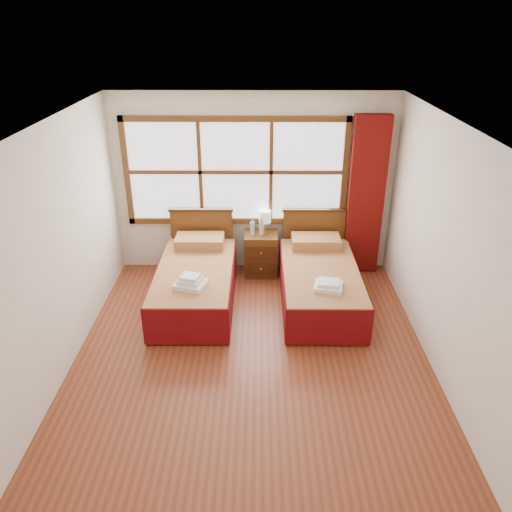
{
  "coord_description": "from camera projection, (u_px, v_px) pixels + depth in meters",
  "views": [
    {
      "loc": [
        0.08,
        -4.63,
        3.54
      ],
      "look_at": [
        0.05,
        0.7,
        0.92
      ],
      "focal_mm": 35.0,
      "sensor_mm": 36.0,
      "label": 1
    }
  ],
  "objects": [
    {
      "name": "floor",
      "position": [
        251.0,
        355.0,
        5.71
      ],
      "size": [
        4.5,
        4.5,
        0.0
      ],
      "primitive_type": "plane",
      "color": "brown",
      "rests_on": "ground"
    },
    {
      "name": "lamp",
      "position": [
        265.0,
        217.0,
        7.16
      ],
      "size": [
        0.17,
        0.17,
        0.34
      ],
      "color": "#CA8B40",
      "rests_on": "nightstand"
    },
    {
      "name": "curtain",
      "position": [
        366.0,
        197.0,
        7.08
      ],
      "size": [
        0.5,
        0.16,
        2.3
      ],
      "primitive_type": "cube",
      "color": "#6A0E0A",
      "rests_on": "wall_back"
    },
    {
      "name": "wall_back",
      "position": [
        253.0,
        185.0,
        7.16
      ],
      "size": [
        4.0,
        0.0,
        4.0
      ],
      "primitive_type": "plane",
      "rotation": [
        1.57,
        0.0,
        0.0
      ],
      "color": "silver",
      "rests_on": "floor"
    },
    {
      "name": "bottle_far",
      "position": [
        261.0,
        227.0,
        7.16
      ],
      "size": [
        0.07,
        0.07,
        0.26
      ],
      "color": "#A6C8D5",
      "rests_on": "nightstand"
    },
    {
      "name": "bed_left",
      "position": [
        196.0,
        281.0,
        6.66
      ],
      "size": [
        1.0,
        2.02,
        0.97
      ],
      "color": "#3B210C",
      "rests_on": "floor"
    },
    {
      "name": "ceiling",
      "position": [
        250.0,
        125.0,
        4.57
      ],
      "size": [
        4.5,
        4.5,
        0.0
      ],
      "primitive_type": "plane",
      "rotation": [
        3.14,
        0.0,
        0.0
      ],
      "color": "white",
      "rests_on": "wall_back"
    },
    {
      "name": "bottle_near",
      "position": [
        252.0,
        229.0,
        7.14
      ],
      "size": [
        0.06,
        0.06,
        0.23
      ],
      "color": "#A6C8D5",
      "rests_on": "nightstand"
    },
    {
      "name": "nightstand",
      "position": [
        261.0,
        254.0,
        7.36
      ],
      "size": [
        0.48,
        0.47,
        0.64
      ],
      "color": "#583113",
      "rests_on": "floor"
    },
    {
      "name": "bed_right",
      "position": [
        319.0,
        282.0,
        6.65
      ],
      "size": [
        1.01,
        2.03,
        0.97
      ],
      "color": "#3B210C",
      "rests_on": "floor"
    },
    {
      "name": "wall_left",
      "position": [
        58.0,
        252.0,
        5.15
      ],
      "size": [
        0.0,
        4.5,
        4.5
      ],
      "primitive_type": "plane",
      "rotation": [
        1.57,
        0.0,
        1.57
      ],
      "color": "silver",
      "rests_on": "floor"
    },
    {
      "name": "wall_right",
      "position": [
        445.0,
        253.0,
        5.13
      ],
      "size": [
        0.0,
        4.5,
        4.5
      ],
      "primitive_type": "plane",
      "rotation": [
        1.57,
        0.0,
        -1.57
      ],
      "color": "silver",
      "rests_on": "floor"
    },
    {
      "name": "towels_left",
      "position": [
        190.0,
        282.0,
        6.06
      ],
      "size": [
        0.43,
        0.4,
        0.15
      ],
      "rotation": [
        0.0,
        0.0,
        -0.28
      ],
      "color": "white",
      "rests_on": "bed_left"
    },
    {
      "name": "window",
      "position": [
        236.0,
        172.0,
        7.04
      ],
      "size": [
        3.16,
        0.06,
        1.56
      ],
      "color": "white",
      "rests_on": "wall_back"
    },
    {
      "name": "towels_right",
      "position": [
        328.0,
        285.0,
        6.02
      ],
      "size": [
        0.39,
        0.35,
        0.1
      ],
      "rotation": [
        0.0,
        0.0,
        -0.2
      ],
      "color": "white",
      "rests_on": "bed_right"
    }
  ]
}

